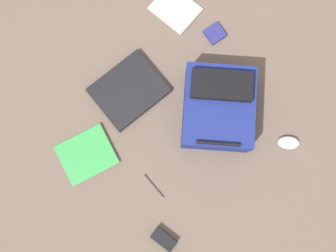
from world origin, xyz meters
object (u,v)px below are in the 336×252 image
(computer_mouse, at_px, (288,143))
(power_brick, at_px, (164,239))
(laptop, at_px, (129,90))
(book_blue, at_px, (87,155))
(pen_black, at_px, (154,186))
(earbud_pouch, at_px, (215,33))
(backpack, at_px, (218,107))
(book_red, at_px, (175,9))

(computer_mouse, height_order, power_brick, computer_mouse)
(laptop, height_order, book_blue, laptop)
(laptop, xyz_separation_m, pen_black, (0.17, 0.45, -0.01))
(laptop, xyz_separation_m, computer_mouse, (-0.48, 0.67, 0.00))
(laptop, distance_m, pen_black, 0.48)
(power_brick, relative_size, earbud_pouch, 1.33)
(power_brick, bearing_deg, laptop, -112.22)
(backpack, bearing_deg, computer_mouse, 119.31)
(backpack, xyz_separation_m, power_brick, (0.57, 0.35, -0.08))
(book_red, bearing_deg, computer_mouse, 92.40)
(backpack, height_order, book_blue, backpack)
(computer_mouse, relative_size, pen_black, 0.75)
(computer_mouse, xyz_separation_m, pen_black, (0.65, -0.22, -0.01))
(laptop, relative_size, power_brick, 2.95)
(book_red, bearing_deg, backpack, 74.60)
(computer_mouse, bearing_deg, power_brick, 130.41)
(pen_black, xyz_separation_m, earbud_pouch, (-0.69, -0.44, 0.01))
(book_blue, relative_size, pen_black, 1.99)
(backpack, distance_m, book_red, 0.57)
(backpack, bearing_deg, power_brick, 31.45)
(laptop, height_order, computer_mouse, computer_mouse)
(book_blue, xyz_separation_m, pen_black, (-0.18, 0.31, -0.01))
(book_blue, xyz_separation_m, book_red, (-0.79, -0.35, -0.00))
(book_red, distance_m, pen_black, 0.90)
(book_red, relative_size, computer_mouse, 2.46)
(computer_mouse, bearing_deg, laptop, 74.89)
(computer_mouse, distance_m, earbud_pouch, 0.66)
(book_red, xyz_separation_m, earbud_pouch, (-0.08, 0.23, 0.00))
(book_red, bearing_deg, power_brick, 51.22)
(power_brick, bearing_deg, pen_black, -115.26)
(book_blue, bearing_deg, power_brick, 97.44)
(pen_black, bearing_deg, laptop, -110.64)
(laptop, distance_m, book_red, 0.49)
(laptop, bearing_deg, pen_black, 69.36)
(book_red, distance_m, power_brick, 1.15)
(laptop, xyz_separation_m, power_brick, (0.28, 0.68, 0.00))
(laptop, height_order, power_brick, power_brick)
(book_red, height_order, power_brick, power_brick)
(backpack, xyz_separation_m, book_blue, (0.64, -0.19, -0.09))
(computer_mouse, bearing_deg, pen_black, 111.02)
(power_brick, distance_m, pen_black, 0.25)
(computer_mouse, relative_size, earbud_pouch, 1.19)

